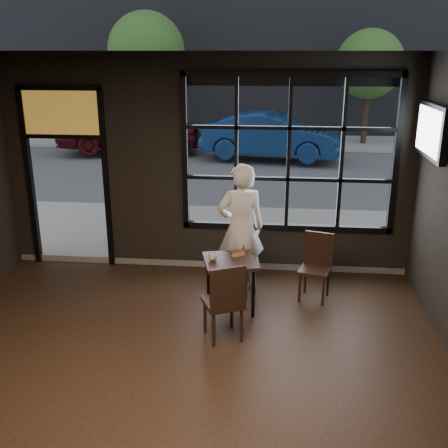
# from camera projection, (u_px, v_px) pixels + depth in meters

# --- Properties ---
(floor) EXTENTS (6.00, 7.00, 0.02)m
(floor) POSITION_uv_depth(u_px,v_px,m) (158.00, 416.00, 4.84)
(floor) COLOR black
(floor) RESTS_ON ground
(ceiling) EXTENTS (6.00, 7.00, 0.02)m
(ceiling) POSITION_uv_depth(u_px,v_px,m) (140.00, 50.00, 3.82)
(ceiling) COLOR black
(ceiling) RESTS_ON ground
(window_frame) EXTENTS (3.06, 0.12, 2.28)m
(window_frame) POSITION_uv_depth(u_px,v_px,m) (289.00, 154.00, 7.46)
(window_frame) COLOR black
(window_frame) RESTS_ON ground
(stained_transom) EXTENTS (1.20, 0.06, 0.70)m
(stained_transom) POSITION_uv_depth(u_px,v_px,m) (61.00, 112.00, 7.59)
(stained_transom) COLOR orange
(stained_transom) RESTS_ON ground
(street_asphalt) EXTENTS (60.00, 41.00, 0.04)m
(street_asphalt) POSITION_uv_depth(u_px,v_px,m) (257.00, 115.00, 27.51)
(street_asphalt) COLOR #545456
(street_asphalt) RESTS_ON ground
(cafe_table) EXTENTS (0.78, 0.78, 0.70)m
(cafe_table) POSITION_uv_depth(u_px,v_px,m) (230.00, 285.00, 6.71)
(cafe_table) COLOR black
(cafe_table) RESTS_ON floor
(chair_near) EXTENTS (0.55, 0.55, 0.96)m
(chair_near) POSITION_uv_depth(u_px,v_px,m) (223.00, 300.00, 6.01)
(chair_near) COLOR black
(chair_near) RESTS_ON floor
(chair_window) EXTENTS (0.48, 0.48, 0.90)m
(chair_window) POSITION_uv_depth(u_px,v_px,m) (315.00, 268.00, 6.97)
(chair_window) COLOR black
(chair_window) RESTS_ON floor
(man) EXTENTS (0.75, 0.60, 1.81)m
(man) POSITION_uv_depth(u_px,v_px,m) (241.00, 229.00, 7.10)
(man) COLOR white
(man) RESTS_ON floor
(hotdog) EXTENTS (0.21, 0.17, 0.06)m
(hotdog) POSITION_uv_depth(u_px,v_px,m) (238.00, 254.00, 6.72)
(hotdog) COLOR tan
(hotdog) RESTS_ON cafe_table
(cup) EXTENTS (0.16, 0.16, 0.10)m
(cup) POSITION_uv_depth(u_px,v_px,m) (213.00, 257.00, 6.57)
(cup) COLOR silver
(cup) RESTS_ON cafe_table
(tv) EXTENTS (0.13, 1.14, 0.66)m
(tv) POSITION_uv_depth(u_px,v_px,m) (432.00, 131.00, 6.46)
(tv) COLOR black
(tv) RESTS_ON wall_right
(navy_car) EXTENTS (4.31, 2.07, 1.36)m
(navy_car) POSITION_uv_depth(u_px,v_px,m) (271.00, 135.00, 15.66)
(navy_car) COLOR navy
(navy_car) RESTS_ON street_asphalt
(maroon_car) EXTENTS (4.80, 2.63, 1.55)m
(maroon_car) POSITION_uv_depth(u_px,v_px,m) (130.00, 127.00, 16.81)
(maroon_car) COLOR #480E11
(maroon_car) RESTS_ON street_asphalt
(tree_left) EXTENTS (2.64, 2.64, 4.50)m
(tree_left) POSITION_uv_depth(u_px,v_px,m) (146.00, 51.00, 17.98)
(tree_left) COLOR #332114
(tree_left) RESTS_ON street_asphalt
(tree_right) EXTENTS (2.29, 2.29, 3.91)m
(tree_right) POSITION_uv_depth(u_px,v_px,m) (370.00, 64.00, 17.57)
(tree_right) COLOR #332114
(tree_right) RESTS_ON street_asphalt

